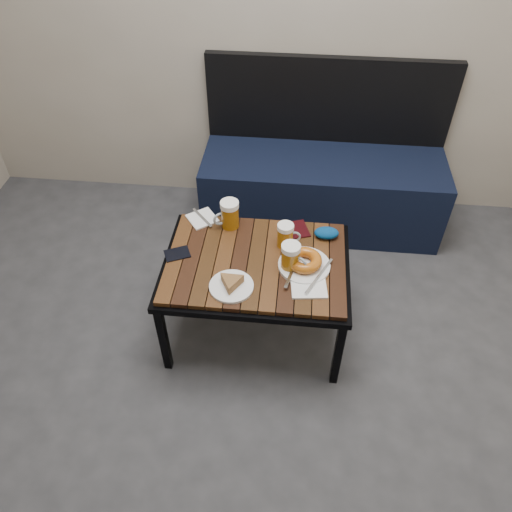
# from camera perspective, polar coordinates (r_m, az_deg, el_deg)

# --- Properties ---
(ground) EXTENTS (4.00, 4.00, 0.00)m
(ground) POSITION_cam_1_polar(r_m,az_deg,el_deg) (2.16, 1.61, -26.56)
(ground) COLOR #2D2D30
(ground) RESTS_ON ground
(bench) EXTENTS (1.40, 0.50, 0.95)m
(bench) POSITION_cam_1_polar(r_m,az_deg,el_deg) (3.05, 7.53, 8.26)
(bench) COLOR black
(bench) RESTS_ON ground
(cafe_table) EXTENTS (0.84, 0.62, 0.47)m
(cafe_table) POSITION_cam_1_polar(r_m,az_deg,el_deg) (2.26, -0.00, -1.31)
(cafe_table) COLOR black
(cafe_table) RESTS_ON ground
(beer_mug_left) EXTENTS (0.13, 0.11, 0.14)m
(beer_mug_left) POSITION_cam_1_polar(r_m,az_deg,el_deg) (2.37, -3.07, 4.78)
(beer_mug_left) COLOR #93560B
(beer_mug_left) RESTS_ON cafe_table
(beer_mug_centre) EXTENTS (0.11, 0.08, 0.12)m
(beer_mug_centre) POSITION_cam_1_polar(r_m,az_deg,el_deg) (2.27, 3.42, 2.39)
(beer_mug_centre) COLOR #93560B
(beer_mug_centre) RESTS_ON cafe_table
(beer_mug_right) EXTENTS (0.13, 0.11, 0.14)m
(beer_mug_right) POSITION_cam_1_polar(r_m,az_deg,el_deg) (2.16, 4.02, -0.14)
(beer_mug_right) COLOR #93560B
(beer_mug_right) RESTS_ON cafe_table
(plate_pie) EXTENTS (0.19, 0.19, 0.05)m
(plate_pie) POSITION_cam_1_polar(r_m,az_deg,el_deg) (2.11, -2.84, -3.21)
(plate_pie) COLOR white
(plate_pie) RESTS_ON cafe_table
(plate_bagel) EXTENTS (0.24, 0.29, 0.06)m
(plate_bagel) POSITION_cam_1_polar(r_m,az_deg,el_deg) (2.20, 5.55, -0.75)
(plate_bagel) COLOR white
(plate_bagel) RESTS_ON cafe_table
(napkin_left) EXTENTS (0.18, 0.18, 0.01)m
(napkin_left) POSITION_cam_1_polar(r_m,az_deg,el_deg) (2.46, -6.16, 4.29)
(napkin_left) COLOR white
(napkin_left) RESTS_ON cafe_table
(napkin_right) EXTENTS (0.16, 0.14, 0.01)m
(napkin_right) POSITION_cam_1_polar(r_m,az_deg,el_deg) (2.13, 6.05, -3.58)
(napkin_right) COLOR white
(napkin_right) RESTS_ON cafe_table
(passport_navy) EXTENTS (0.13, 0.12, 0.01)m
(passport_navy) POSITION_cam_1_polar(r_m,az_deg,el_deg) (2.29, -8.99, 0.26)
(passport_navy) COLOR black
(passport_navy) RESTS_ON cafe_table
(passport_burgundy) EXTENTS (0.12, 0.15, 0.01)m
(passport_burgundy) POSITION_cam_1_polar(r_m,az_deg,el_deg) (2.39, 4.84, 3.06)
(passport_burgundy) COLOR black
(passport_burgundy) RESTS_ON cafe_table
(knit_pouch) EXTENTS (0.12, 0.08, 0.05)m
(knit_pouch) POSITION_cam_1_polar(r_m,az_deg,el_deg) (2.35, 8.06, 2.63)
(knit_pouch) COLOR navy
(knit_pouch) RESTS_ON cafe_table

